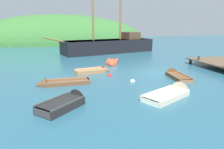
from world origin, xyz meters
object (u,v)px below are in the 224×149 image
rowboat_center (59,84)px  rowboat_outer_left (68,103)px  buoy_white (132,81)px  rowboat_far (112,63)px  rowboat_outer_right (173,94)px  buoy_red (110,76)px  rowboat_portside (95,71)px  sailing_ship (110,48)px  rowboat_near_dock (175,76)px

rowboat_center → rowboat_outer_left: bearing=94.1°
buoy_white → rowboat_far: bearing=87.7°
rowboat_far → buoy_white: (-0.29, -7.23, -0.10)m
rowboat_center → rowboat_outer_right: size_ratio=0.97×
rowboat_center → rowboat_outer_right: (6.59, -3.99, 0.01)m
buoy_red → buoy_white: 2.42m
buoy_white → rowboat_portside: bearing=121.7°
sailing_ship → buoy_white: 16.79m
rowboat_near_dock → rowboat_outer_right: (-2.55, -3.92, 0.01)m
rowboat_center → rowboat_portside: 4.36m
sailing_ship → rowboat_outer_right: 20.13m
rowboat_near_dock → rowboat_far: 7.66m
rowboat_center → rowboat_outer_left: rowboat_outer_left is taller
buoy_red → buoy_white: (1.23, -2.08, 0.00)m
rowboat_portside → rowboat_center: bearing=-146.8°
rowboat_center → rowboat_near_dock: 9.14m
rowboat_outer_left → buoy_white: (4.87, 3.57, -0.15)m
rowboat_portside → rowboat_far: 4.43m
rowboat_near_dock → rowboat_outer_right: size_ratio=0.88×
sailing_ship → rowboat_outer_left: size_ratio=5.76×
rowboat_portside → rowboat_outer_left: bearing=-121.8°
sailing_ship → rowboat_far: (-2.00, -9.38, -0.63)m
rowboat_outer_right → rowboat_far: rowboat_outer_right is taller
rowboat_outer_left → buoy_red: bearing=13.3°
rowboat_outer_right → buoy_red: size_ratio=9.46×
rowboat_portside → buoy_white: (2.21, -3.58, -0.11)m
sailing_ship → rowboat_far: sailing_ship is taller
sailing_ship → rowboat_outer_left: (-7.15, -20.18, -0.59)m
rowboat_far → rowboat_near_dock: bearing=46.6°
rowboat_outer_right → buoy_white: (-1.28, 3.48, -0.09)m
buoy_red → rowboat_center: bearing=-159.0°
buoy_white → rowboat_outer_left: bearing=-143.7°
rowboat_portside → buoy_red: 1.80m
rowboat_far → buoy_white: size_ratio=9.19×
rowboat_center → buoy_red: 4.37m
rowboat_center → buoy_white: rowboat_center is taller
rowboat_near_dock → buoy_red: 5.32m
sailing_ship → buoy_white: sailing_ship is taller
rowboat_portside → buoy_red: (0.98, -1.50, -0.11)m
sailing_ship → rowboat_portside: 13.80m
rowboat_portside → buoy_white: size_ratio=8.79×
sailing_ship → rowboat_outer_right: sailing_ship is taller
buoy_red → buoy_white: bearing=-59.4°
rowboat_outer_right → buoy_white: bearing=83.1°
rowboat_center → rowboat_outer_left: size_ratio=1.29×
rowboat_near_dock → rowboat_outer_right: bearing=153.5°
rowboat_center → rowboat_far: size_ratio=1.10×
sailing_ship → buoy_white: (-2.29, -16.61, -0.73)m
rowboat_far → buoy_red: (-1.52, -5.15, -0.10)m
rowboat_outer_left → rowboat_outer_right: bearing=-43.1°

